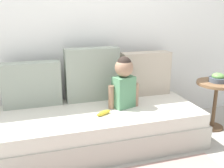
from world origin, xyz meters
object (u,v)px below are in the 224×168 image
side_table (216,93)px  throw_pillow_center (92,74)px  throw_pillow_right (146,74)px  fruit_bowl (218,78)px  couch (100,127)px  banana (104,113)px  throw_pillow_left (32,84)px  toddler (124,81)px

side_table → throw_pillow_center: bearing=165.2°
throw_pillow_right → throw_pillow_center: bearing=180.0°
fruit_bowl → couch: bearing=178.8°
throw_pillow_center → throw_pillow_right: throw_pillow_center is taller
couch → fruit_bowl: bearing=-1.2°
couch → fruit_bowl: (1.31, -0.03, 0.40)m
banana → side_table: (1.30, 0.10, 0.04)m
throw_pillow_left → fruit_bowl: 1.95m
fruit_bowl → throw_pillow_left: bearing=169.8°
throw_pillow_right → couch: bearing=-152.6°
toddler → banana: 0.37m
throw_pillow_center → fruit_bowl: bearing=-14.8°
throw_pillow_left → throw_pillow_center: throw_pillow_center is taller
toddler → side_table: bearing=-1.8°
throw_pillow_left → side_table: (1.92, -0.34, -0.16)m
throw_pillow_left → side_table: bearing=-10.2°
throw_pillow_right → side_table: throw_pillow_right is taller
throw_pillow_right → toddler: toddler is taller
fruit_bowl → toddler: bearing=178.2°
fruit_bowl → throw_pillow_right: bearing=153.6°
throw_pillow_right → banana: (-0.61, -0.45, -0.22)m
throw_pillow_left → fruit_bowl: size_ratio=3.07×
throw_pillow_center → toddler: 0.40m
throw_pillow_center → fruit_bowl: 1.35m
throw_pillow_center → banana: throw_pillow_center is taller
fruit_bowl → throw_pillow_center: bearing=165.2°
couch → throw_pillow_right: bearing=27.4°
throw_pillow_right → fruit_bowl: bearing=-26.4°
banana → throw_pillow_right: bearing=36.3°
couch → toddler: toddler is taller
side_table → banana: bearing=-175.5°
throw_pillow_right → side_table: 0.80m
couch → side_table: 1.33m
banana → couch: bearing=91.7°
toddler → side_table: size_ratio=0.94×
throw_pillow_left → banana: 0.79m
couch → side_table: side_table is taller
couch → throw_pillow_left: throw_pillow_left is taller
couch → banana: size_ratio=11.62×
throw_pillow_right → toddler: 0.48m
couch → throw_pillow_left: 0.80m
throw_pillow_center → side_table: bearing=-14.8°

